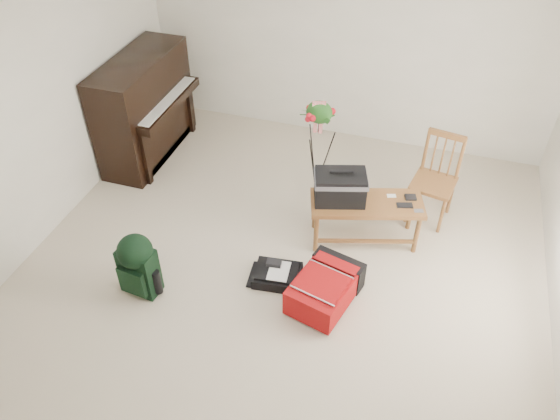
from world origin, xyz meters
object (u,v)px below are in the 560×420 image
(piano, at_px, (146,110))
(red_suitcase, at_px, (326,284))
(bench, at_px, (350,189))
(dining_chair, at_px, (434,180))
(black_duffel, at_px, (277,274))
(green_backpack, at_px, (137,263))
(flower_stand, at_px, (317,147))

(piano, xyz_separation_m, red_suitcase, (2.68, -1.67, -0.44))
(piano, height_order, bench, piano)
(dining_chair, height_order, black_duffel, dining_chair)
(piano, bearing_deg, green_backpack, -64.41)
(dining_chair, xyz_separation_m, flower_stand, (-1.29, 0.10, 0.09))
(green_backpack, xyz_separation_m, flower_stand, (1.15, 2.02, 0.20))
(red_suitcase, distance_m, green_backpack, 1.74)
(black_duffel, bearing_deg, bench, 53.64)
(piano, height_order, red_suitcase, piano)
(bench, bearing_deg, dining_chair, 19.33)
(piano, xyz_separation_m, flower_stand, (2.17, -0.10, -0.03))
(piano, distance_m, red_suitcase, 3.19)
(piano, xyz_separation_m, black_duffel, (2.19, -1.61, -0.53))
(dining_chair, distance_m, red_suitcase, 1.70)
(red_suitcase, bearing_deg, green_backpack, -150.57)
(dining_chair, bearing_deg, flower_stand, -173.61)
(flower_stand, bearing_deg, red_suitcase, -86.57)
(piano, height_order, black_duffel, piano)
(dining_chair, relative_size, black_duffel, 2.05)
(green_backpack, relative_size, flower_stand, 0.57)
(black_duffel, height_order, flower_stand, flower_stand)
(dining_chair, distance_m, green_backpack, 3.11)
(bench, height_order, black_duffel, bench)
(red_suitcase, bearing_deg, dining_chair, 76.52)
(piano, xyz_separation_m, bench, (2.67, -0.77, 0.01))
(red_suitcase, distance_m, flower_stand, 1.70)
(flower_stand, bearing_deg, dining_chair, -18.90)
(black_duffel, relative_size, green_backpack, 0.72)
(black_duffel, bearing_deg, red_suitcase, -13.61)
(red_suitcase, bearing_deg, black_duffel, -172.92)
(piano, height_order, green_backpack, piano)
(bench, height_order, green_backpack, bench)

